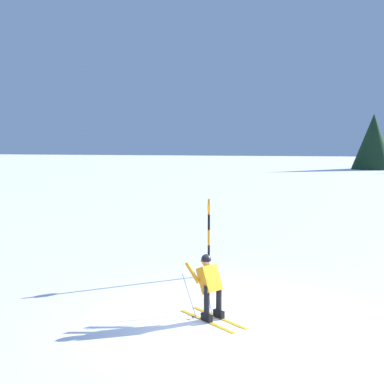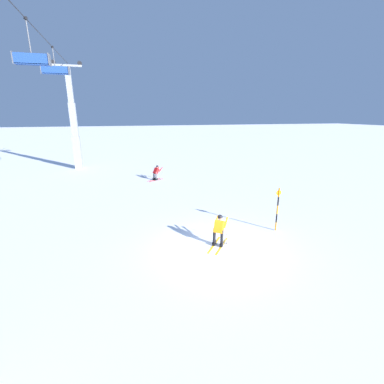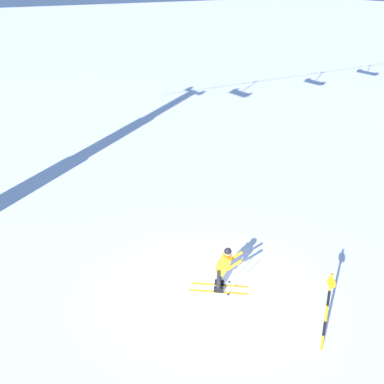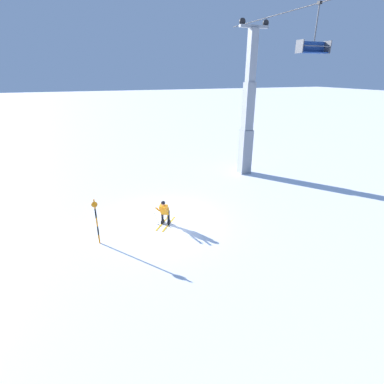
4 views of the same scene
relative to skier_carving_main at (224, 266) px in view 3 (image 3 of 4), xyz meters
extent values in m
plane|color=white|center=(-0.37, 0.16, -0.82)|extent=(260.00, 260.00, 0.00)
cube|color=yellow|center=(0.01, 0.22, -0.81)|extent=(1.45, 1.18, 0.01)
cube|color=black|center=(0.01, 0.22, -0.73)|extent=(0.29, 0.26, 0.16)
cylinder|color=black|center=(0.01, 0.22, -0.33)|extent=(0.13, 0.13, 0.64)
cube|color=yellow|center=(-0.21, -0.06, -0.81)|extent=(1.45, 1.18, 0.01)
cube|color=black|center=(-0.21, -0.06, -0.73)|extent=(0.29, 0.26, 0.16)
cylinder|color=black|center=(-0.21, -0.06, -0.33)|extent=(0.13, 0.13, 0.64)
cube|color=orange|center=(-0.01, 0.01, 0.09)|extent=(0.63, 0.62, 0.64)
sphere|color=tan|center=(0.08, -0.07, 0.48)|extent=(0.21, 0.21, 0.21)
sphere|color=black|center=(0.08, -0.07, 0.52)|extent=(0.23, 0.23, 0.23)
cylinder|color=orange|center=(0.39, -0.02, 0.20)|extent=(0.43, 0.36, 0.42)
cylinder|color=gray|center=(0.44, 0.00, -0.38)|extent=(0.44, 0.21, 1.09)
cylinder|color=black|center=(0.33, 0.15, -0.77)|extent=(0.07, 0.07, 0.01)
cylinder|color=orange|center=(0.10, -0.38, 0.20)|extent=(0.43, 0.36, 0.42)
cylinder|color=gray|center=(0.10, -0.43, -0.38)|extent=(0.30, 0.39, 1.09)
cylinder|color=black|center=(-0.07, -0.36, -0.77)|extent=(0.07, 0.07, 0.01)
cylinder|color=orange|center=(0.66, -3.44, -0.59)|extent=(0.07, 0.07, 0.46)
cylinder|color=black|center=(0.66, -3.44, -0.13)|extent=(0.07, 0.07, 0.46)
cylinder|color=orange|center=(0.66, -3.44, 0.33)|extent=(0.07, 0.07, 0.46)
cylinder|color=black|center=(0.66, -3.44, 0.79)|extent=(0.07, 0.07, 0.46)
cylinder|color=orange|center=(0.66, -3.44, 1.25)|extent=(0.07, 0.07, 0.46)
cylinder|color=orange|center=(0.67, -3.44, 1.23)|extent=(0.02, 0.28, 0.28)
camera|label=1|loc=(-1.93, 10.37, 3.13)|focal=45.16mm
camera|label=2|loc=(-10.44, 4.23, 5.06)|focal=24.80mm
camera|label=3|loc=(-7.20, -9.86, 7.99)|focal=45.39mm
camera|label=4|loc=(13.54, -3.57, 6.79)|focal=27.35mm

